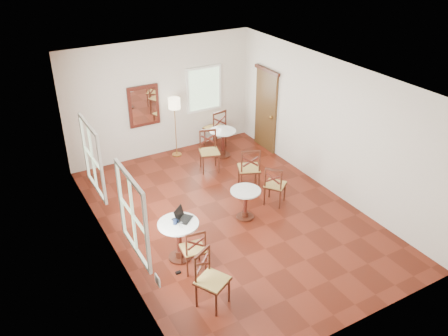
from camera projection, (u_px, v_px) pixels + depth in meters
name	position (u px, v px, depth m)	size (l,w,h in m)	color
ground	(231.00, 215.00, 9.89)	(7.00, 7.00, 0.00)	#5C1C0F
room_shell	(222.00, 129.00, 9.17)	(5.02, 7.02, 3.01)	beige
cafe_table_near	(179.00, 237.00, 8.44)	(0.74, 0.74, 0.78)	#411A10
cafe_table_mid	(245.00, 201.00, 9.63)	(0.63, 0.63, 0.66)	#411A10
cafe_table_back	(223.00, 140.00, 12.12)	(0.69, 0.69, 0.73)	#411A10
chair_near_a	(193.00, 249.00, 8.18)	(0.46, 0.46, 0.90)	#411A10
chair_near_b	(211.00, 280.00, 7.42)	(0.63, 0.63, 1.00)	#411A10
chair_mid_a	(249.00, 168.00, 10.61)	(0.64, 0.64, 1.06)	#411A10
chair_mid_b	(275.00, 185.00, 10.09)	(0.60, 0.60, 0.93)	#411A10
chair_back_a	(216.00, 128.00, 12.57)	(0.57, 0.57, 1.08)	#411A10
chair_back_b	(209.00, 151.00, 11.43)	(0.59, 0.59, 1.02)	#411A10
floor_lamp	(174.00, 107.00, 11.74)	(0.31, 0.31, 1.58)	#BF8C3F
laptop	(182.00, 217.00, 8.38)	(0.39, 0.38, 0.21)	black
mouse	(174.00, 219.00, 8.38)	(0.08, 0.05, 0.03)	black
navy_mug	(175.00, 222.00, 8.25)	(0.11, 0.08, 0.09)	#101936
water_glass	(181.00, 225.00, 8.14)	(0.07, 0.07, 0.11)	white
power_adapter	(178.00, 273.00, 8.28)	(0.09, 0.05, 0.04)	black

